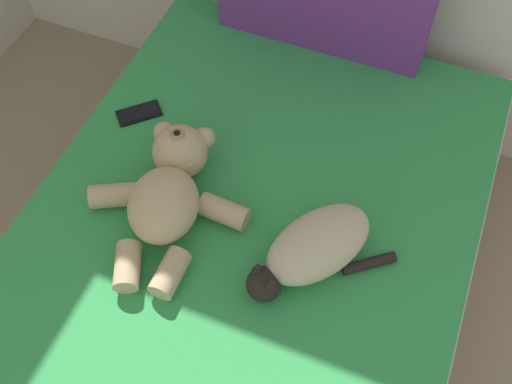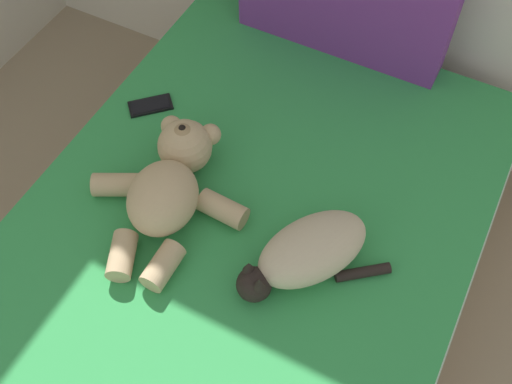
% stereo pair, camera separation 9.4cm
% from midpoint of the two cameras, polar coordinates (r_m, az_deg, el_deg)
% --- Properties ---
extents(bed, '(1.37, 1.98, 0.50)m').
position_cam_midpoint_polar(bed, '(2.04, -2.64, -7.87)').
color(bed, olive).
rests_on(bed, ground_plane).
extents(cat, '(0.39, 0.41, 0.15)m').
position_cam_midpoint_polar(cat, '(1.72, 3.80, -5.34)').
color(cat, '#C6B293').
rests_on(cat, bed).
extents(teddy_bear, '(0.49, 0.57, 0.18)m').
position_cam_midpoint_polar(teddy_bear, '(1.83, -9.61, 0.09)').
color(teddy_bear, tan).
rests_on(teddy_bear, bed).
extents(cell_phone, '(0.16, 0.15, 0.01)m').
position_cam_midpoint_polar(cell_phone, '(2.14, -12.12, 7.17)').
color(cell_phone, black).
rests_on(cell_phone, bed).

